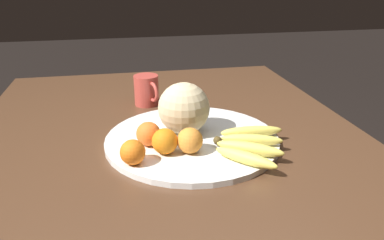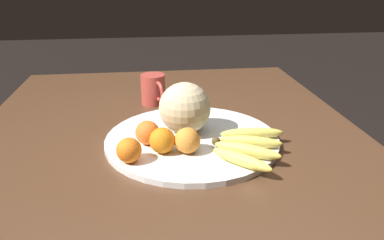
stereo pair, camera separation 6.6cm
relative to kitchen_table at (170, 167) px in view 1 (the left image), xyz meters
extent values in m
cube|color=#4C301E|center=(0.00, 0.00, 0.07)|extent=(1.44, 1.12, 0.04)
cube|color=#4C301E|center=(0.64, -0.48, -0.32)|extent=(0.07, 0.07, 0.74)
cube|color=#4C301E|center=(0.64, 0.48, -0.32)|extent=(0.07, 0.07, 0.74)
cylinder|color=white|center=(-0.03, -0.06, 0.10)|extent=(0.47, 0.47, 0.02)
torus|color=navy|center=(-0.03, -0.06, 0.10)|extent=(0.47, 0.47, 0.01)
sphere|color=beige|center=(0.01, -0.04, 0.18)|extent=(0.14, 0.14, 0.14)
sphere|color=#473819|center=(-0.10, -0.11, 0.12)|extent=(0.02, 0.02, 0.02)
ellipsoid|color=#E5D156|center=(-0.20, -0.15, 0.12)|extent=(0.14, 0.13, 0.03)
ellipsoid|color=#E5D156|center=(-0.16, -0.18, 0.12)|extent=(0.12, 0.16, 0.03)
ellipsoid|color=#E5D156|center=(-0.11, -0.20, 0.12)|extent=(0.08, 0.16, 0.03)
ellipsoid|color=#E5D156|center=(-0.06, -0.22, 0.12)|extent=(0.04, 0.17, 0.03)
sphere|color=orange|center=(-0.06, 0.06, 0.14)|extent=(0.06, 0.06, 0.06)
sphere|color=orange|center=(-0.12, -0.04, 0.14)|extent=(0.06, 0.06, 0.06)
sphere|color=orange|center=(-0.15, 0.11, 0.14)|extent=(0.06, 0.06, 0.06)
sphere|color=orange|center=(-0.11, 0.03, 0.14)|extent=(0.06, 0.06, 0.06)
cylinder|color=#B74238|center=(0.29, 0.04, 0.14)|extent=(0.08, 0.08, 0.10)
torus|color=#B74238|center=(0.25, 0.02, 0.15)|extent=(0.07, 0.04, 0.07)
camera|label=1|loc=(-0.94, 0.12, 0.54)|focal=35.00mm
camera|label=2|loc=(-0.95, 0.06, 0.54)|focal=35.00mm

